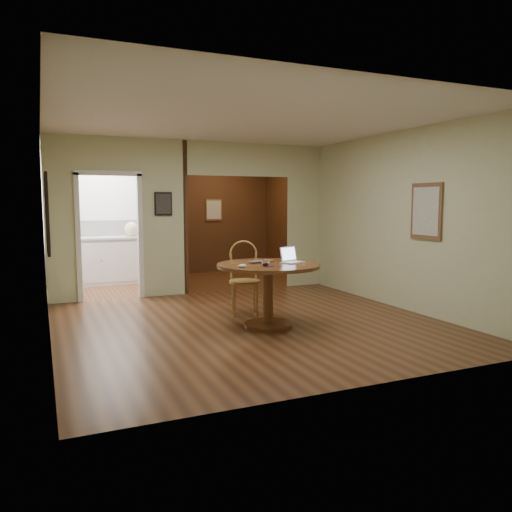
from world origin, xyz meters
name	(u,v)px	position (x,y,z in m)	size (l,w,h in m)	color
floor	(252,324)	(0.00, 0.00, 0.00)	(5.00, 5.00, 0.00)	#432413
room_shell	(163,221)	(-0.47, 3.10, 1.29)	(5.20, 7.50, 5.00)	silver
dining_table	(268,280)	(0.13, -0.23, 0.62)	(1.33, 1.33, 0.83)	brown
chair	(244,273)	(0.15, 0.64, 0.59)	(0.56, 0.56, 1.07)	olive
open_laptop	(290,258)	(0.48, -0.20, 0.89)	(0.34, 0.35, 0.21)	silver
closed_laptop	(263,262)	(0.12, -0.11, 0.85)	(0.36, 0.23, 0.03)	#A7A7AB
mouse	(242,266)	(-0.31, -0.44, 0.86)	(0.11, 0.06, 0.04)	silver
wine_glass	(266,262)	(0.00, -0.43, 0.88)	(0.09, 0.09, 0.10)	white
pen	(269,267)	(0.02, -0.52, 0.84)	(0.01, 0.01, 0.13)	navy
kitchen_cabinet	(108,260)	(-1.35, 4.20, 0.47)	(2.06, 0.60, 0.94)	white
grocery_bag	(132,229)	(-0.86, 4.20, 1.09)	(0.29, 0.25, 0.29)	beige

